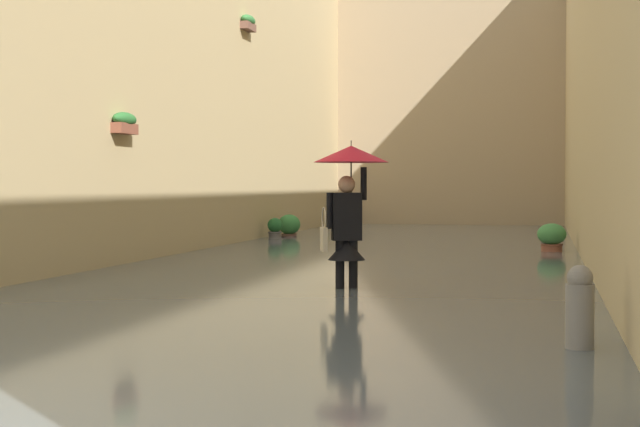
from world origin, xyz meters
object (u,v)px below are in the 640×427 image
Objects in this scene: potted_plant_mid_right at (289,227)px; potted_plant_far_left at (552,240)px; person_wading at (349,190)px; potted_plant_far_right at (275,231)px; mooring_bollard at (580,319)px.

potted_plant_far_left is (-6.82, 4.47, 0.00)m from potted_plant_mid_right.
potted_plant_far_right is at bearing -69.51° from person_wading.
mooring_bollard is at bearing 90.61° from potted_plant_far_left.
potted_plant_far_left is at bearing -89.39° from mooring_bollard.
person_wading is at bearing 71.16° from potted_plant_far_left.
potted_plant_far_right is at bearing -65.51° from mooring_bollard.
potted_plant_mid_right is 8.15m from potted_plant_far_left.
person_wading is at bearing -56.00° from mooring_bollard.
person_wading is 12.02m from potted_plant_far_right.
potted_plant_far_left is 12.09m from mooring_bollard.
person_wading is 2.37× the size of mooring_bollard.
potted_plant_far_left is at bearing 146.78° from potted_plant_mid_right.
person_wading is 5.16m from mooring_bollard.
potted_plant_mid_right is (4.12, -12.37, -1.07)m from person_wading.
potted_plant_mid_right is at bearing -67.24° from mooring_bollard.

